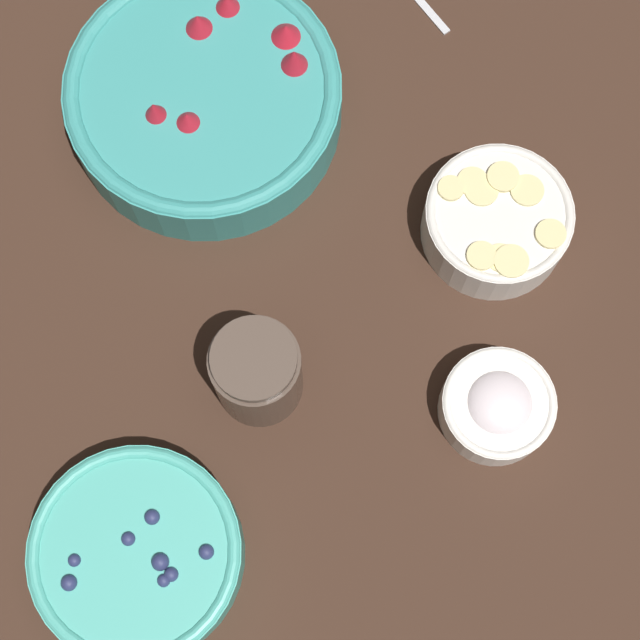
# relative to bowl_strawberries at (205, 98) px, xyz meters

# --- Properties ---
(ground_plane) EXTENTS (4.00, 4.00, 0.00)m
(ground_plane) POSITION_rel_bowl_strawberries_xyz_m (0.15, 0.01, -0.04)
(ground_plane) COLOR #382319
(bowl_strawberries) EXTENTS (0.26, 0.26, 0.08)m
(bowl_strawberries) POSITION_rel_bowl_strawberries_xyz_m (0.00, 0.00, 0.00)
(bowl_strawberries) COLOR teal
(bowl_strawberries) RESTS_ON ground_plane
(bowl_blueberries) EXTENTS (0.18, 0.18, 0.06)m
(bowl_blueberries) POSITION_rel_bowl_strawberries_xyz_m (0.39, -0.17, -0.01)
(bowl_blueberries) COLOR #47AD9E
(bowl_blueberries) RESTS_ON ground_plane
(bowl_bananas) EXTENTS (0.14, 0.14, 0.06)m
(bowl_bananas) POSITION_rel_bowl_strawberries_xyz_m (0.20, 0.23, -0.01)
(bowl_bananas) COLOR silver
(bowl_bananas) RESTS_ON ground_plane
(bowl_cream) EXTENTS (0.10, 0.10, 0.05)m
(bowl_cream) POSITION_rel_bowl_strawberries_xyz_m (0.36, 0.17, -0.01)
(bowl_cream) COLOR white
(bowl_cream) RESTS_ON ground_plane
(jar_chocolate) EXTENTS (0.08, 0.08, 0.11)m
(jar_chocolate) POSITION_rel_bowl_strawberries_xyz_m (0.28, -0.03, 0.01)
(jar_chocolate) COLOR #4C3D33
(jar_chocolate) RESTS_ON ground_plane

